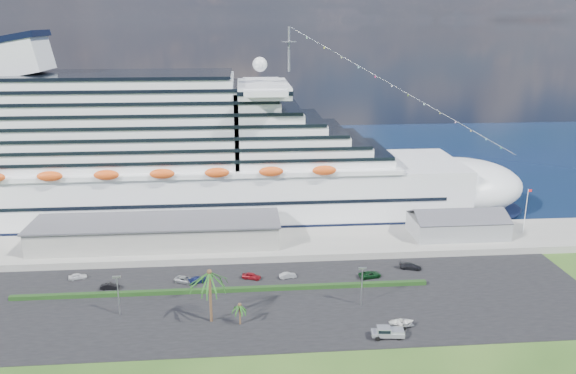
{
  "coord_description": "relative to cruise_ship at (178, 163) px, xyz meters",
  "views": [
    {
      "loc": [
        -3.26,
        -92.72,
        55.55
      ],
      "look_at": [
        6.92,
        30.0,
        18.9
      ],
      "focal_mm": 35.0,
      "sensor_mm": 36.0,
      "label": 1
    }
  ],
  "objects": [
    {
      "name": "hedge",
      "position": [
        13.53,
        -48.0,
        -16.12
      ],
      "size": [
        88.0,
        1.1,
        0.9
      ],
      "primitive_type": "cube",
      "color": "black",
      "rests_on": "asphalt_lot"
    },
    {
      "name": "boat_trailer",
      "position": [
        47.26,
        -65.33,
        -15.51
      ],
      "size": [
        5.77,
        4.22,
        1.6
      ],
      "color": "gray",
      "rests_on": "asphalt_lot"
    },
    {
      "name": "wharf",
      "position": [
        21.53,
        -24.0,
        -15.79
      ],
      "size": [
        240.0,
        20.0,
        1.8
      ],
      "primitive_type": "cube",
      "color": "gray",
      "rests_on": "ground"
    },
    {
      "name": "parked_car_3",
      "position": [
        7.87,
        -42.97,
        -15.9
      ],
      "size": [
        5.04,
        3.55,
        1.35
      ],
      "primitive_type": "imported",
      "rotation": [
        0.0,
        0.0,
        1.97
      ],
      "color": "#161E4D",
      "rests_on": "asphalt_lot"
    },
    {
      "name": "palm_short",
      "position": [
        17.03,
        -61.5,
        -13.03
      ],
      "size": [
        3.53,
        3.53,
        4.56
      ],
      "color": "#47301E",
      "rests_on": "ground"
    },
    {
      "name": "terminal_building",
      "position": [
        -3.47,
        -24.0,
        -11.68
      ],
      "size": [
        61.0,
        15.0,
        6.3
      ],
      "color": "gray",
      "rests_on": "wharf"
    },
    {
      "name": "ground",
      "position": [
        21.53,
        -64.0,
        -16.69
      ],
      "size": [
        420.0,
        420.0,
        0.0
      ],
      "primitive_type": "plane",
      "color": "#214316",
      "rests_on": "ground"
    },
    {
      "name": "lamp_post_left",
      "position": [
        -6.47,
        -56.0,
        -11.35
      ],
      "size": [
        1.6,
        0.35,
        8.27
      ],
      "color": "gray",
      "rests_on": "asphalt_lot"
    },
    {
      "name": "pickup_truck",
      "position": [
        43.67,
        -68.46,
        -15.42
      ],
      "size": [
        6.16,
        2.8,
        2.1
      ],
      "color": "black",
      "rests_on": "asphalt_lot"
    },
    {
      "name": "flagpole",
      "position": [
        91.57,
        -24.0,
        -8.43
      ],
      "size": [
        1.08,
        0.16,
        12.0
      ],
      "color": "silver",
      "rests_on": "wharf"
    },
    {
      "name": "palm_tall",
      "position": [
        11.53,
        -60.0,
        -7.49
      ],
      "size": [
        8.82,
        8.82,
        11.13
      ],
      "color": "#47301E",
      "rests_on": "ground"
    },
    {
      "name": "parked_car_6",
      "position": [
        46.13,
        -43.67,
        -15.87
      ],
      "size": [
        5.37,
        3.15,
        1.4
      ],
      "primitive_type": "imported",
      "rotation": [
        0.0,
        0.0,
        1.74
      ],
      "color": "#0C3215",
      "rests_on": "asphalt_lot"
    },
    {
      "name": "parked_car_0",
      "position": [
        -19.09,
        -39.1,
        -15.92
      ],
      "size": [
        4.13,
        2.45,
        1.32
      ],
      "primitive_type": "imported",
      "rotation": [
        0.0,
        0.0,
        1.82
      ],
      "color": "white",
      "rests_on": "asphalt_lot"
    },
    {
      "name": "port_shed",
      "position": [
        73.53,
        -24.0,
        -12.3
      ],
      "size": [
        24.0,
        12.31,
        7.37
      ],
      "color": "gray",
      "rests_on": "wharf"
    },
    {
      "name": "parked_car_2",
      "position": [
        4.9,
        -42.79,
        -15.93
      ],
      "size": [
        5.12,
        3.84,
        1.29
      ],
      "primitive_type": "imported",
      "rotation": [
        0.0,
        0.0,
        1.15
      ],
      "color": "#9EA2A6",
      "rests_on": "asphalt_lot"
    },
    {
      "name": "parked_car_7",
      "position": [
        56.48,
        -40.05,
        -15.84
      ],
      "size": [
        5.46,
        3.49,
        1.47
      ],
      "primitive_type": "imported",
      "rotation": [
        0.0,
        0.0,
        1.27
      ],
      "color": "black",
      "rests_on": "asphalt_lot"
    },
    {
      "name": "asphalt_lot",
      "position": [
        21.53,
        -53.0,
        -16.63
      ],
      "size": [
        140.0,
        38.0,
        0.12
      ],
      "primitive_type": "cube",
      "color": "black",
      "rests_on": "ground"
    },
    {
      "name": "parked_car_1",
      "position": [
        -10.82,
        -44.66,
        -15.92
      ],
      "size": [
        3.98,
        1.42,
        1.31
      ],
      "primitive_type": "imported",
      "rotation": [
        0.0,
        0.0,
        1.56
      ],
      "color": "black",
      "rests_on": "asphalt_lot"
    },
    {
      "name": "parked_car_5",
      "position": [
        27.71,
        -42.44,
        -15.95
      ],
      "size": [
        3.99,
        2.02,
        1.26
      ],
      "primitive_type": "imported",
      "rotation": [
        0.0,
        0.0,
        1.76
      ],
      "color": "#97999E",
      "rests_on": "asphalt_lot"
    },
    {
      "name": "cruise_ship",
      "position": [
        0.0,
        0.0,
        0.0
      ],
      "size": [
        191.0,
        38.0,
        54.0
      ],
      "color": "silver",
      "rests_on": "ground"
    },
    {
      "name": "parked_car_4",
      "position": [
        19.58,
        -42.23,
        -15.85
      ],
      "size": [
        4.55,
        2.99,
        1.44
      ],
      "primitive_type": "imported",
      "rotation": [
        0.0,
        0.0,
        1.24
      ],
      "color": "maroon",
      "rests_on": "asphalt_lot"
    },
    {
      "name": "water",
      "position": [
        21.53,
        66.0,
        -16.68
      ],
      "size": [
        420.0,
        160.0,
        0.02
      ],
      "primitive_type": "cube",
      "color": "#0A1E30",
      "rests_on": "ground"
    },
    {
      "name": "lamp_post_right",
      "position": [
        41.53,
        -56.0,
        -11.35
      ],
      "size": [
        1.6,
        0.35,
        8.27
      ],
      "color": "gray",
      "rests_on": "asphalt_lot"
    }
  ]
}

